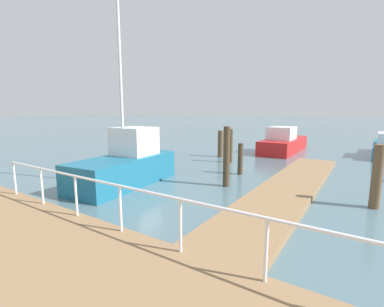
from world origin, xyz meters
The scene contains 9 objects.
ground_plane centered at (0.00, 20.00, 0.00)m, with size 300.00×300.00×0.00m, color slate.
floating_dock centered at (3.39, 11.92, 0.09)m, with size 13.78×2.00×0.18m, color #93704C.
dock_piling_0 centered at (3.00, 9.16, 1.02)m, with size 0.30×0.30×2.05m, color brown.
dock_piling_1 centered at (2.68, 14.23, 1.23)m, with size 0.27×0.27×2.46m, color #473826.
dock_piling_3 centered at (7.51, 16.32, 1.00)m, with size 0.27×0.27×2.01m, color #473826.
dock_piling_4 centered at (8.93, 17.71, 0.89)m, with size 0.35×0.35×1.78m, color brown.
dock_piling_5 centered at (4.98, 14.59, 0.76)m, with size 0.25×0.25×1.52m, color #473826.
moored_boat_0 centered at (13.58, 14.77, 0.69)m, with size 6.58×2.11×1.92m.
moored_boat_1 centered at (0.72, 17.93, 0.86)m, with size 5.05×2.42×7.83m.
Camera 1 is at (-7.03, 9.55, 3.08)m, focal length 25.04 mm.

